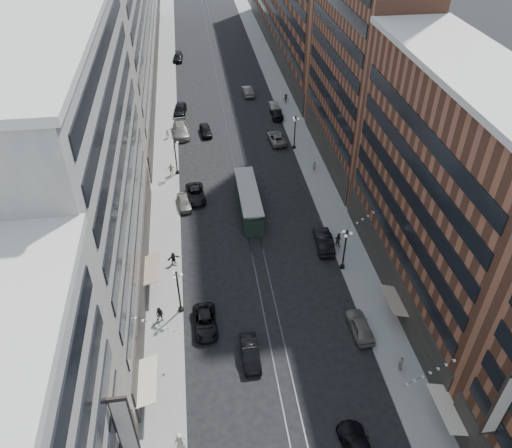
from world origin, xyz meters
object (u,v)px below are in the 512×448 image
pedestrian_7 (338,239)px  pedestrian_9 (286,99)px  streetcar (248,201)px  car_9 (180,109)px  lamppost_sw_far (178,290)px  car_13 (206,130)px  car_4 (360,326)px  pedestrian_4 (401,363)px  car_extra_1 (274,106)px  car_2 (205,322)px  lamppost_se_far (345,248)px  car_14 (247,91)px  lamppost_sw_mid (176,156)px  car_5 (250,353)px  car_11 (276,138)px  pedestrian_8 (314,165)px  pedestrian_6 (171,169)px  car_extra_0 (184,202)px  car_extra_2 (178,57)px  pedestrian_2 (160,314)px  car_8 (181,130)px  lamppost_se_mid (295,131)px  pedestrian_extra_0 (168,134)px  pedestrian_1 (180,441)px  car_10 (324,241)px  pedestrian_5 (173,258)px

pedestrian_7 → pedestrian_9: bearing=-45.5°
streetcar → car_9: (-8.40, 30.47, -0.60)m
lamppost_sw_far → car_13: lamppost_sw_far is taller
car_4 → pedestrian_4: 5.49m
car_extra_1 → pedestrian_4: bearing=93.6°
car_2 → lamppost_se_far: bearing=20.3°
car_9 → car_14: (12.89, 6.58, -0.08)m
lamppost_sw_mid → car_5: (6.40, -33.86, -2.34)m
car_11 → pedestrian_8: (3.95, -9.66, 0.30)m
car_5 → pedestrian_6: size_ratio=2.43×
car_extra_1 → car_extra_0: bearing=60.3°
car_extra_0 → car_4: bearing=-61.9°
lamppost_sw_mid → car_extra_2: bearing=89.0°
car_14 → lamppost_sw_mid: bearing=58.4°
car_5 → pedestrian_2: size_ratio=2.55×
car_8 → lamppost_se_mid: bearing=-26.1°
pedestrian_extra_0 → car_9: bearing=89.5°
car_5 → car_extra_2: bearing=93.7°
streetcar → car_8: size_ratio=1.86×
lamppost_se_mid → car_extra_2: 45.69m
pedestrian_extra_0 → pedestrian_8: bearing=-18.7°
lamppost_se_mid → car_11: (-2.40, 2.59, -2.35)m
pedestrian_2 → streetcar: bearing=80.6°
car_5 → car_9: 54.29m
pedestrian_1 → car_extra_0: pedestrian_1 is taller
pedestrian_9 → car_13: bearing=-146.8°
pedestrian_4 → pedestrian_extra_0: pedestrian_4 is taller
lamppost_sw_mid → car_extra_0: bearing=-84.5°
car_9 → car_11: bearing=-33.8°
streetcar → lamppost_sw_far: bearing=-118.9°
car_11 → car_extra_1: bearing=-103.0°
pedestrian_1 → car_11: bearing=-126.0°
car_11 → car_14: car_14 is taller
car_13 → lamppost_se_mid: bearing=-31.9°
pedestrian_1 → pedestrian_9: size_ratio=1.15×
car_10 → pedestrian_7: pedestrian_7 is taller
car_13 → car_extra_0: 20.51m
car_13 → pedestrian_8: 20.51m
car_13 → pedestrian_6: bearing=-120.4°
streetcar → car_11: bearing=69.2°
pedestrian_extra_0 → car_13: bearing=19.4°
lamppost_se_far → pedestrian_5: 19.48m
car_8 → pedestrian_4: bearing=-72.8°
car_5 → car_14: 61.02m
car_14 → car_extra_0: 37.35m
car_10 → car_14: size_ratio=1.11×
pedestrian_5 → pedestrian_9: size_ratio=0.95×
pedestrian_2 → car_extra_1: size_ratio=0.42×
car_11 → car_extra_0: (-15.20, -15.92, -0.04)m
pedestrian_1 → pedestrian_6: pedestrian_1 is taller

